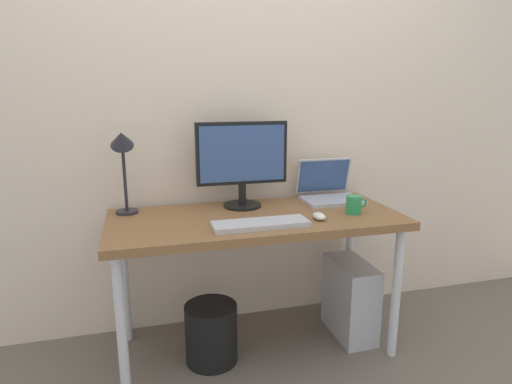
% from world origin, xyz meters
% --- Properties ---
extents(ground_plane, '(6.00, 6.00, 0.00)m').
position_xyz_m(ground_plane, '(0.00, 0.00, 0.00)').
color(ground_plane, '#665B51').
extents(back_wall, '(4.40, 0.04, 2.60)m').
position_xyz_m(back_wall, '(0.00, 0.37, 1.30)').
color(back_wall, beige).
rests_on(back_wall, ground_plane).
extents(desk, '(1.43, 0.63, 0.73)m').
position_xyz_m(desk, '(0.00, 0.00, 0.66)').
color(desk, brown).
rests_on(desk, ground_plane).
extents(monitor, '(0.48, 0.20, 0.45)m').
position_xyz_m(monitor, '(-0.03, 0.18, 0.98)').
color(monitor, black).
rests_on(monitor, desk).
extents(laptop, '(0.32, 0.27, 0.23)m').
position_xyz_m(laptop, '(0.48, 0.20, 0.78)').
color(laptop, '#B2B2B7').
rests_on(laptop, desk).
extents(desk_lamp, '(0.11, 0.16, 0.44)m').
position_xyz_m(desk_lamp, '(-0.62, 0.18, 1.04)').
color(desk_lamp, '#232328').
rests_on(desk_lamp, desk).
extents(keyboard, '(0.44, 0.14, 0.02)m').
position_xyz_m(keyboard, '(-0.03, -0.17, 0.74)').
color(keyboard, '#B2B2B7').
rests_on(keyboard, desk).
extents(mouse, '(0.06, 0.09, 0.03)m').
position_xyz_m(mouse, '(0.27, -0.14, 0.74)').
color(mouse, silver).
rests_on(mouse, desk).
extents(coffee_mug, '(0.11, 0.08, 0.09)m').
position_xyz_m(coffee_mug, '(0.49, -0.09, 0.77)').
color(coffee_mug, '#268C4C').
rests_on(coffee_mug, desk).
extents(computer_tower, '(0.18, 0.36, 0.42)m').
position_xyz_m(computer_tower, '(0.54, -0.01, 0.21)').
color(computer_tower, '#B2B2B7').
rests_on(computer_tower, ground_plane).
extents(wastebasket, '(0.26, 0.26, 0.30)m').
position_xyz_m(wastebasket, '(-0.25, -0.06, 0.15)').
color(wastebasket, black).
rests_on(wastebasket, ground_plane).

